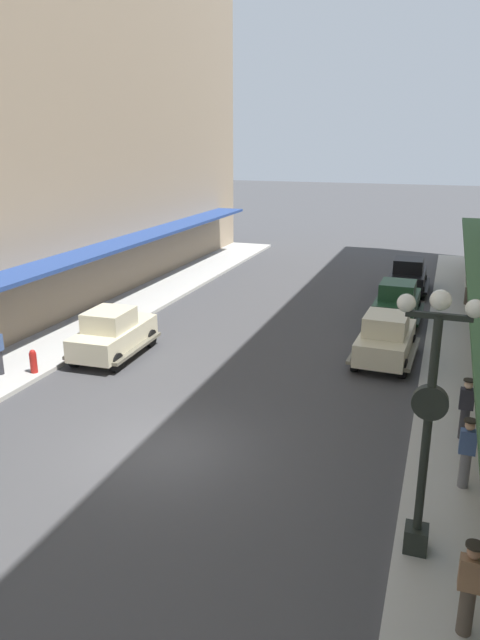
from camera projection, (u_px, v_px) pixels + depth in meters
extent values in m
plane|color=#424244|center=(163.00, 451.00, 15.20)|extent=(200.00, 200.00, 0.00)
cube|color=#B7B5AD|center=(473.00, 505.00, 12.80)|extent=(3.00, 60.00, 0.15)
cube|color=black|center=(408.00, 278.00, 30.78)|extent=(1.71, 3.91, 0.80)
cube|color=black|center=(409.00, 265.00, 30.33)|extent=(1.45, 1.70, 0.70)
cube|color=#8C9EA8|center=(409.00, 265.00, 30.33)|extent=(1.37, 1.67, 0.42)
cube|color=black|center=(411.00, 269.00, 32.68)|extent=(0.94, 0.36, 0.52)
cube|color=black|center=(389.00, 283.00, 31.17)|extent=(0.25, 3.51, 0.12)
cube|color=black|center=(426.00, 286.00, 30.57)|extent=(0.25, 3.51, 0.12)
cylinder|color=black|center=(394.00, 279.00, 32.38)|extent=(0.22, 0.68, 0.68)
cylinder|color=black|center=(424.00, 281.00, 31.87)|extent=(0.22, 0.68, 0.68)
cylinder|color=black|center=(389.00, 291.00, 29.92)|extent=(0.22, 0.68, 0.68)
cylinder|color=black|center=(422.00, 293.00, 29.41)|extent=(0.22, 0.68, 0.68)
cube|color=beige|center=(386.00, 342.00, 21.12)|extent=(1.84, 3.96, 0.80)
cube|color=beige|center=(386.00, 324.00, 20.67)|extent=(1.50, 1.75, 0.70)
cube|color=#8C9EA8|center=(386.00, 324.00, 20.67)|extent=(1.43, 1.72, 0.42)
cube|color=beige|center=(394.00, 324.00, 23.00)|extent=(0.95, 0.39, 0.52)
cube|color=#6D6856|center=(359.00, 347.00, 21.54)|extent=(0.37, 3.52, 0.12)
cube|color=#6D6856|center=(412.00, 354.00, 20.88)|extent=(0.37, 3.52, 0.12)
cylinder|color=black|center=(369.00, 338.00, 22.73)|extent=(0.25, 0.69, 0.68)
cylinder|color=black|center=(412.00, 343.00, 22.16)|extent=(0.25, 0.69, 0.68)
cylinder|color=black|center=(355.00, 362.00, 20.30)|extent=(0.25, 0.69, 0.68)
cylinder|color=black|center=(403.00, 369.00, 19.74)|extent=(0.25, 0.69, 0.68)
cube|color=beige|center=(114.00, 337.00, 21.63)|extent=(1.85, 3.96, 0.80)
cube|color=beige|center=(109.00, 320.00, 21.18)|extent=(1.51, 1.76, 0.70)
cube|color=#8C9EA8|center=(109.00, 320.00, 21.18)|extent=(1.43, 1.72, 0.42)
cube|color=beige|center=(140.00, 320.00, 23.56)|extent=(0.95, 0.40, 0.52)
cube|color=#6D6856|center=(92.00, 343.00, 21.99)|extent=(0.38, 3.52, 0.12)
cube|color=#6D6856|center=(138.00, 348.00, 21.45)|extent=(0.38, 3.52, 0.12)
cylinder|color=black|center=(113.00, 334.00, 23.22)|extent=(0.25, 0.69, 0.68)
cylinder|color=black|center=(151.00, 338.00, 22.76)|extent=(0.25, 0.69, 0.68)
cylinder|color=black|center=(75.00, 358.00, 20.73)|extent=(0.25, 0.69, 0.68)
cylinder|color=black|center=(116.00, 362.00, 20.27)|extent=(0.25, 0.69, 0.68)
cube|color=#193D23|center=(397.00, 305.00, 25.80)|extent=(1.77, 3.93, 0.80)
cube|color=#193D23|center=(398.00, 290.00, 25.36)|extent=(1.47, 1.73, 0.70)
cube|color=#8C9EA8|center=(398.00, 290.00, 25.36)|extent=(1.40, 1.69, 0.42)
cube|color=#193D23|center=(402.00, 293.00, 27.70)|extent=(0.94, 0.38, 0.52)
cube|color=black|center=(375.00, 310.00, 26.22)|extent=(0.31, 3.51, 0.12)
cube|color=black|center=(419.00, 314.00, 25.58)|extent=(0.31, 3.51, 0.12)
cylinder|color=black|center=(382.00, 304.00, 27.41)|extent=(0.23, 0.68, 0.68)
cylinder|color=black|center=(418.00, 308.00, 26.87)|extent=(0.23, 0.68, 0.68)
cylinder|color=black|center=(373.00, 321.00, 24.97)|extent=(0.23, 0.68, 0.68)
cylinder|color=black|center=(412.00, 325.00, 24.43)|extent=(0.23, 0.68, 0.68)
cube|color=black|center=(416.00, 538.00, 11.24)|extent=(0.44, 0.44, 0.50)
cylinder|color=black|center=(427.00, 428.00, 10.55)|extent=(0.16, 0.16, 4.20)
cube|color=black|center=(439.00, 316.00, 9.93)|extent=(1.10, 0.10, 0.10)
sphere|color=white|center=(406.00, 303.00, 10.05)|extent=(0.32, 0.32, 0.32)
sphere|color=white|center=(475.00, 309.00, 9.70)|extent=(0.32, 0.32, 0.32)
sphere|color=white|center=(441.00, 300.00, 9.85)|extent=(0.36, 0.36, 0.36)
cylinder|color=black|center=(430.00, 402.00, 10.40)|extent=(0.64, 0.18, 0.64)
cylinder|color=silver|center=(430.00, 400.00, 10.49)|extent=(0.56, 0.02, 0.56)
cylinder|color=#B21E19|center=(33.00, 363.00, 19.81)|extent=(0.24, 0.24, 0.70)
sphere|color=#B21E19|center=(32.00, 352.00, 19.70)|extent=(0.20, 0.20, 0.20)
cylinder|color=#4C4238|center=(466.00, 610.00, 9.29)|extent=(0.24, 0.24, 0.85)
cube|color=#8C6647|center=(471.00, 574.00, 9.08)|extent=(0.36, 0.22, 0.56)
sphere|color=#9E7051|center=(474.00, 552.00, 8.97)|extent=(0.22, 0.22, 0.22)
cylinder|color=black|center=(475.00, 545.00, 8.93)|extent=(0.28, 0.28, 0.04)
cylinder|color=#4C4238|center=(467.00, 296.00, 28.02)|extent=(0.24, 0.24, 0.85)
cube|color=white|center=(469.00, 281.00, 27.82)|extent=(0.36, 0.22, 0.56)
sphere|color=#9E7051|center=(470.00, 273.00, 27.70)|extent=(0.22, 0.22, 0.22)
cylinder|color=black|center=(470.00, 271.00, 27.66)|extent=(0.28, 0.28, 0.04)
cylinder|color=#2D2D33|center=(464.00, 423.00, 15.41)|extent=(0.24, 0.24, 0.85)
cube|color=#26262D|center=(467.00, 399.00, 15.20)|extent=(0.36, 0.22, 0.56)
sphere|color=beige|center=(469.00, 385.00, 15.09)|extent=(0.22, 0.22, 0.22)
cylinder|color=black|center=(469.00, 380.00, 15.05)|extent=(0.28, 0.28, 0.04)
cylinder|color=slate|center=(464.00, 470.00, 13.25)|extent=(0.24, 0.24, 0.85)
cube|color=#3F598C|center=(468.00, 442.00, 13.04)|extent=(0.36, 0.22, 0.56)
sphere|color=tan|center=(470.00, 426.00, 12.92)|extent=(0.22, 0.22, 0.22)
cylinder|color=black|center=(471.00, 421.00, 12.89)|extent=(0.28, 0.28, 0.04)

